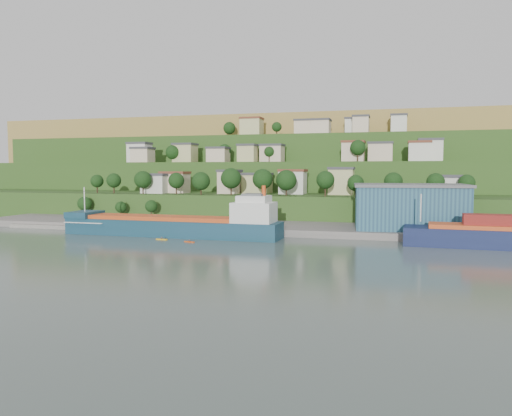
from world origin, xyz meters
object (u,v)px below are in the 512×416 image
(warehouse, at_px, (410,206))
(kayak_orange, at_px, (189,241))
(cargo_ship_near, at_px, (178,227))
(caravan, at_px, (88,219))

(warehouse, height_order, kayak_orange, warehouse)
(warehouse, bearing_deg, cargo_ship_near, -169.17)
(warehouse, relative_size, kayak_orange, 10.52)
(cargo_ship_near, height_order, warehouse, warehouse)
(warehouse, relative_size, caravan, 5.15)
(warehouse, bearing_deg, kayak_orange, -157.95)
(warehouse, xyz_separation_m, kayak_orange, (-55.42, -28.82, -8.21))
(cargo_ship_near, height_order, kayak_orange, cargo_ship_near)
(warehouse, bearing_deg, caravan, 177.20)
(caravan, bearing_deg, warehouse, -9.76)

